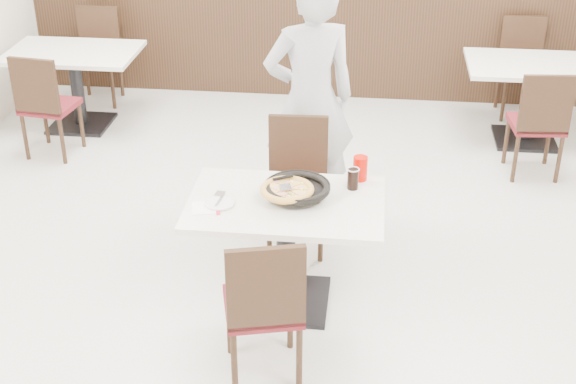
# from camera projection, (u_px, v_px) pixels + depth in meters

# --- Properties ---
(floor) EXTENTS (7.00, 7.00, 0.00)m
(floor) POSITION_uv_depth(u_px,v_px,m) (271.00, 282.00, 5.45)
(floor) COLOR #ACACA7
(floor) RESTS_ON ground
(wainscot_back) EXTENTS (5.90, 0.03, 1.10)m
(wainscot_back) POSITION_uv_depth(u_px,v_px,m) (315.00, 45.00, 8.23)
(wainscot_back) COLOR black
(wainscot_back) RESTS_ON floor
(main_table) EXTENTS (1.27, 0.90, 0.75)m
(main_table) POSITION_uv_depth(u_px,v_px,m) (286.00, 253.00, 5.07)
(main_table) COLOR silver
(main_table) RESTS_ON floor
(chair_near) EXTENTS (0.51, 0.51, 0.95)m
(chair_near) POSITION_uv_depth(u_px,v_px,m) (263.00, 303.00, 4.44)
(chair_near) COLOR black
(chair_near) RESTS_ON floor
(chair_far) EXTENTS (0.44, 0.44, 0.95)m
(chair_far) POSITION_uv_depth(u_px,v_px,m) (297.00, 189.00, 5.62)
(chair_far) COLOR black
(chair_far) RESTS_ON floor
(trivet) EXTENTS (0.12, 0.12, 0.04)m
(trivet) POSITION_uv_depth(u_px,v_px,m) (286.00, 198.00, 4.90)
(trivet) COLOR black
(trivet) RESTS_ON main_table
(pizza_pan) EXTENTS (0.38, 0.38, 0.01)m
(pizza_pan) POSITION_uv_depth(u_px,v_px,m) (297.00, 191.00, 4.92)
(pizza_pan) COLOR black
(pizza_pan) RESTS_ON trivet
(pizza) EXTENTS (0.31, 0.31, 0.02)m
(pizza) POSITION_uv_depth(u_px,v_px,m) (287.00, 192.00, 4.87)
(pizza) COLOR tan
(pizza) RESTS_ON pizza_pan
(pizza_server) EXTENTS (0.09, 0.10, 0.00)m
(pizza_server) POSITION_uv_depth(u_px,v_px,m) (285.00, 187.00, 4.86)
(pizza_server) COLOR silver
(pizza_server) RESTS_ON pizza
(napkin) EXTENTS (0.19, 0.19, 0.00)m
(napkin) POSITION_uv_depth(u_px,v_px,m) (206.00, 208.00, 4.82)
(napkin) COLOR white
(napkin) RESTS_ON main_table
(side_plate) EXTENTS (0.19, 0.19, 0.01)m
(side_plate) POSITION_uv_depth(u_px,v_px,m) (220.00, 203.00, 4.85)
(side_plate) COLOR silver
(side_plate) RESTS_ON napkin
(fork) EXTENTS (0.03, 0.16, 0.00)m
(fork) POSITION_uv_depth(u_px,v_px,m) (220.00, 200.00, 4.88)
(fork) COLOR silver
(fork) RESTS_ON side_plate
(cola_glass) EXTENTS (0.08, 0.08, 0.13)m
(cola_glass) POSITION_uv_depth(u_px,v_px,m) (353.00, 179.00, 5.01)
(cola_glass) COLOR black
(cola_glass) RESTS_ON main_table
(red_cup) EXTENTS (0.10, 0.10, 0.16)m
(red_cup) POSITION_uv_depth(u_px,v_px,m) (360.00, 168.00, 5.11)
(red_cup) COLOR #BB0900
(red_cup) RESTS_ON main_table
(diner_person) EXTENTS (0.81, 0.67, 1.89)m
(diner_person) POSITION_uv_depth(u_px,v_px,m) (310.00, 100.00, 5.83)
(diner_person) COLOR silver
(diner_person) RESTS_ON floor
(bg_table_left) EXTENTS (1.28, 0.93, 0.75)m
(bg_table_left) POSITION_uv_depth(u_px,v_px,m) (77.00, 89.00, 7.62)
(bg_table_left) COLOR silver
(bg_table_left) RESTS_ON floor
(bg_chair_left_near) EXTENTS (0.47, 0.47, 0.95)m
(bg_chair_left_near) POSITION_uv_depth(u_px,v_px,m) (50.00, 104.00, 7.02)
(bg_chair_left_near) COLOR black
(bg_chair_left_near) RESTS_ON floor
(bg_chair_left_far) EXTENTS (0.45, 0.45, 0.95)m
(bg_chair_left_far) POSITION_uv_depth(u_px,v_px,m) (97.00, 58.00, 8.11)
(bg_chair_left_far) COLOR black
(bg_chair_left_far) RESTS_ON floor
(bg_table_right) EXTENTS (1.29, 0.94, 0.75)m
(bg_table_right) POSITION_uv_depth(u_px,v_px,m) (529.00, 103.00, 7.31)
(bg_table_right) COLOR silver
(bg_table_right) RESTS_ON floor
(bg_chair_right_near) EXTENTS (0.45, 0.45, 0.95)m
(bg_chair_right_near) POSITION_uv_depth(u_px,v_px,m) (536.00, 121.00, 6.67)
(bg_chair_right_near) COLOR black
(bg_chair_right_near) RESTS_ON floor
(bg_chair_right_far) EXTENTS (0.44, 0.44, 0.95)m
(bg_chair_right_far) POSITION_uv_depth(u_px,v_px,m) (523.00, 69.00, 7.81)
(bg_chair_right_far) COLOR black
(bg_chair_right_far) RESTS_ON floor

